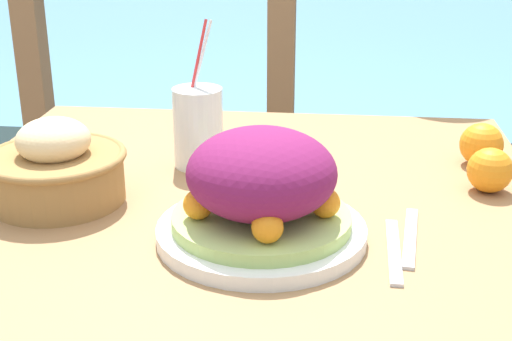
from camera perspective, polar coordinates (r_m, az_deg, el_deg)
name	(u,v)px	position (r m, az deg, el deg)	size (l,w,h in m)	color
patio_table	(243,257)	(1.17, -1.04, -6.91)	(0.94, 0.89, 0.77)	#997047
railing_fence	(281,74)	(1.91, 2.03, 7.71)	(2.80, 0.08, 1.12)	brown
sea_backdrop	(309,67)	(4.47, 4.30, 8.30)	(12.00, 4.00, 0.43)	#568EA8
salad_plate	(262,193)	(0.94, 0.45, -1.84)	(0.28, 0.28, 0.15)	silver
drink_glass	(198,127)	(1.21, -4.65, 3.48)	(0.08, 0.08, 0.25)	silver
bread_basket	(56,168)	(1.11, -15.68, 0.19)	(0.21, 0.21, 0.13)	olive
fork	(394,251)	(0.95, 10.97, -6.32)	(0.02, 0.18, 0.00)	silver
knife	(410,237)	(0.99, 12.23, -5.23)	(0.04, 0.18, 0.00)	silver
orange_near_basket	(490,170)	(1.17, 18.21, 0.02)	(0.07, 0.07, 0.07)	orange
orange_near_glass	(481,144)	(1.28, 17.59, 2.00)	(0.07, 0.07, 0.07)	orange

